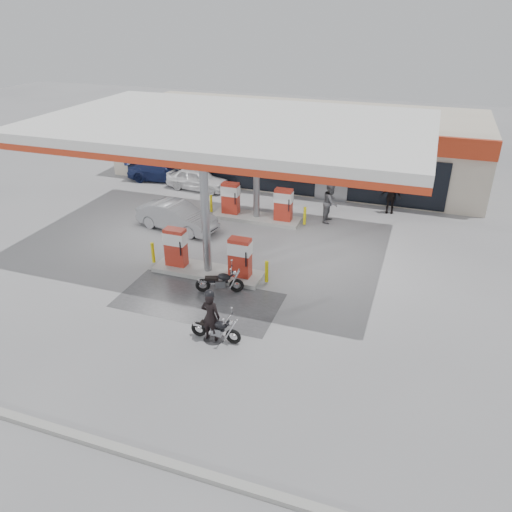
% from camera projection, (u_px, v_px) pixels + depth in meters
% --- Properties ---
extents(ground, '(90.00, 90.00, 0.00)m').
position_uv_depth(ground, '(186.00, 298.00, 18.65)').
color(ground, gray).
rests_on(ground, ground).
extents(wet_patch, '(6.00, 3.00, 0.00)m').
position_uv_depth(wet_patch, '(199.00, 300.00, 18.50)').
color(wet_patch, '#4C4C4F').
rests_on(wet_patch, ground).
extents(drain_cover, '(0.70, 0.70, 0.01)m').
position_uv_depth(drain_cover, '(214.00, 339.00, 16.38)').
color(drain_cover, '#38383A').
rests_on(drain_cover, ground).
extents(kerb, '(28.00, 0.25, 0.15)m').
position_uv_depth(kerb, '(64.00, 433.00, 12.73)').
color(kerb, gray).
rests_on(kerb, ground).
extents(store_building, '(22.00, 8.22, 4.00)m').
position_uv_depth(store_building, '(298.00, 143.00, 31.13)').
color(store_building, beige).
rests_on(store_building, ground).
extents(canopy, '(16.00, 10.02, 5.51)m').
position_uv_depth(canopy, '(233.00, 128.00, 20.46)').
color(canopy, silver).
rests_on(canopy, ground).
extents(pump_island_near, '(5.14, 1.30, 1.78)m').
position_uv_depth(pump_island_near, '(208.00, 258.00, 20.01)').
color(pump_island_near, '#9E9E99').
rests_on(pump_island_near, ground).
extents(pump_island_far, '(5.14, 1.30, 1.78)m').
position_uv_depth(pump_island_far, '(257.00, 206.00, 25.05)').
color(pump_island_far, '#9E9E99').
rests_on(pump_island_far, ground).
extents(main_motorcycle, '(1.76, 0.68, 0.90)m').
position_uv_depth(main_motorcycle, '(217.00, 330.00, 16.18)').
color(main_motorcycle, black).
rests_on(main_motorcycle, ground).
extents(biker_main, '(0.64, 0.42, 1.75)m').
position_uv_depth(biker_main, '(211.00, 316.00, 16.01)').
color(biker_main, black).
rests_on(biker_main, ground).
extents(parked_motorcycle, '(1.79, 0.85, 0.95)m').
position_uv_depth(parked_motorcycle, '(220.00, 282.00, 18.87)').
color(parked_motorcycle, black).
rests_on(parked_motorcycle, ground).
extents(sedan_white, '(3.83, 1.79, 1.27)m').
position_uv_depth(sedan_white, '(197.00, 179.00, 29.18)').
color(sedan_white, white).
rests_on(sedan_white, ground).
extents(attendant, '(0.84, 1.04, 2.02)m').
position_uv_depth(attendant, '(331.00, 202.00, 24.72)').
color(attendant, '#545458').
rests_on(attendant, ground).
extents(hatchback_silver, '(4.23, 2.11, 1.33)m').
position_uv_depth(hatchback_silver, '(177.00, 216.00, 24.00)').
color(hatchback_silver, gray).
rests_on(hatchback_silver, ground).
extents(parked_car_left, '(4.45, 2.38, 1.23)m').
position_uv_depth(parked_car_left, '(162.00, 171.00, 30.68)').
color(parked_car_left, '#151F47').
rests_on(parked_car_left, ground).
extents(biker_walking, '(1.05, 0.50, 1.73)m').
position_uv_depth(biker_walking, '(391.00, 197.00, 25.82)').
color(biker_walking, black).
rests_on(biker_walking, ground).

